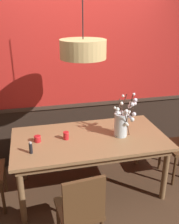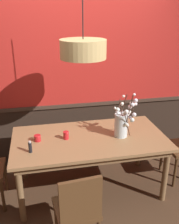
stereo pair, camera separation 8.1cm
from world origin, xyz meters
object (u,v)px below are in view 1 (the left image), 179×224
Objects in this scene: dining_table at (89,143)px; condiment_bottle at (31,148)px; chair_near_side_left at (81,209)px; pendant_lamp at (83,49)px; chair_far_side_left at (60,125)px; vase_with_blossoms at (122,123)px; chair_far_side_right at (92,123)px; candle_holder_nearer_center at (37,139)px; candle_holder_nearer_edge at (66,136)px.

dining_table is 13.65× the size of condiment_bottle.
chair_near_side_left is 0.86m from condiment_bottle.
pendant_lamp is at bearing 20.11° from condiment_bottle.
dining_table is at bearing -74.96° from chair_far_side_left.
condiment_bottle is at bearing -171.39° from vase_with_blossoms.
vase_with_blossoms reaches higher than chair_far_side_right.
vase_with_blossoms is at bearing 8.61° from condiment_bottle.
chair_near_side_left is 1.00× the size of pendant_lamp.
chair_far_side_right is (0.50, -0.03, -0.02)m from chair_far_side_left.
chair_near_side_left is (-0.05, -1.81, -0.03)m from chair_far_side_left.
chair_near_side_left is at bearing -70.63° from candle_holder_nearer_center.
vase_with_blossoms is at bearing -56.11° from chair_far_side_left.
condiment_bottle is (-0.42, -0.23, 0.02)m from candle_holder_nearer_edge.
chair_far_side_right is at bearing 44.46° from candle_holder_nearer_center.
vase_with_blossoms is at bearing 50.65° from chair_near_side_left.
chair_near_side_left is 0.96m from candle_holder_nearer_edge.
candle_holder_nearer_center is (-0.62, 0.04, 0.12)m from dining_table.
condiment_bottle is at bearing -130.87° from chair_far_side_right.
candle_holder_nearer_edge is at bearing 174.84° from vase_with_blossoms.
dining_table is 2.02× the size of chair_far_side_right.
dining_table is at bearing 71.55° from chair_near_side_left.
candle_holder_nearer_center is at bearing 177.12° from candle_holder_nearer_edge.
candle_holder_nearer_edge is (-0.53, -0.87, 0.29)m from chair_far_side_right.
chair_near_side_left is 9.39× the size of candle_holder_nearer_edge.
condiment_bottle is (-0.41, 0.68, 0.32)m from chair_near_side_left.
chair_far_side_right is 11.14× the size of candle_holder_nearer_center.
chair_far_side_left is at bearing 123.89° from vase_with_blossoms.
pendant_lamp reaches higher than condiment_bottle.
candle_holder_nearer_center is 1.17m from pendant_lamp.
condiment_bottle is 1.21m from pendant_lamp.
chair_far_side_left reaches higher than condiment_bottle.
pendant_lamp reaches higher than chair_far_side_right.
vase_with_blossoms is 1.04m from candle_holder_nearer_center.
vase_with_blossoms reaches higher than chair_far_side_left.
vase_with_blossoms is 5.88× the size of candle_holder_nearer_edge.
vase_with_blossoms is 0.70m from candle_holder_nearer_edge.
candle_holder_nearer_center is 0.34m from candle_holder_nearer_edge.
candle_holder_nearer_center is 0.61× the size of condiment_bottle.
candle_holder_nearer_edge is at bearing 89.25° from chair_near_side_left.
condiment_bottle is (-0.46, -1.13, 0.28)m from chair_far_side_left.
vase_with_blossoms is 0.62× the size of pendant_lamp.
pendant_lamp is (-0.06, 0.03, 1.14)m from dining_table.
chair_far_side_right is 1.25m from candle_holder_nearer_center.
candle_holder_nearer_edge is (-0.68, 0.06, -0.12)m from vase_with_blossoms.
candle_holder_nearer_center is at bearing 178.79° from pendant_lamp.
candle_holder_nearer_center is (-0.33, 0.93, 0.29)m from chair_near_side_left.
chair_far_side_right is at bearing 99.26° from vase_with_blossoms.
candle_holder_nearer_center is at bearing -112.92° from chair_far_side_left.
chair_near_side_left is at bearing -108.45° from dining_table.
chair_near_side_left is 1.62m from pendant_lamp.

